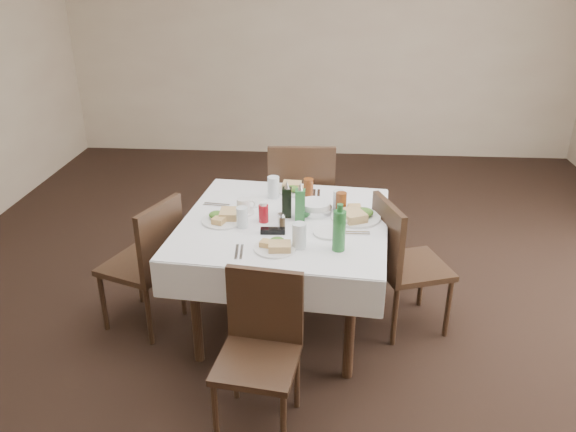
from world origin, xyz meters
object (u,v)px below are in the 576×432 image
object	(u,v)px
dining_table	(285,233)
green_bottle	(339,230)
chair_north	(301,198)
chair_east	(400,258)
water_n	(273,187)
water_e	(338,200)
coffee_mug	(244,207)
water_s	(299,235)
bread_basket	(315,207)
chair_west	(150,258)
oil_cruet_green	(300,204)
oil_cruet_dark	(287,201)
water_w	(242,217)
ketchup_bottle	(264,213)
chair_south	(261,341)

from	to	relation	value
dining_table	green_bottle	world-z (taller)	green_bottle
chair_north	chair_east	world-z (taller)	chair_north
dining_table	chair_east	bearing A→B (deg)	2.75
water_n	water_e	bearing A→B (deg)	-21.92
coffee_mug	green_bottle	world-z (taller)	green_bottle
water_s	bread_basket	bearing A→B (deg)	81.38
chair_east	green_bottle	bearing A→B (deg)	-135.34
chair_west	water_s	distance (m)	1.05
water_s	chair_north	bearing A→B (deg)	92.39
chair_north	oil_cruet_green	xyz separation A→B (m)	(0.03, -0.78, 0.29)
dining_table	oil_cruet_dark	size ratio (longest dim) A/B	5.63
chair_east	water_w	bearing A→B (deg)	-171.19
dining_table	water_w	world-z (taller)	water_w
bread_basket	oil_cruet_dark	bearing A→B (deg)	-155.69
water_n	water_w	distance (m)	0.49
water_e	oil_cruet_dark	size ratio (longest dim) A/B	0.53
chair_north	water_e	distance (m)	0.71
ketchup_bottle	chair_south	bearing A→B (deg)	-84.98
bread_basket	chair_south	bearing A→B (deg)	-103.99
dining_table	oil_cruet_green	bearing A→B (deg)	7.94
coffee_mug	green_bottle	xyz separation A→B (m)	(0.59, -0.45, 0.08)
oil_cruet_green	bread_basket	bearing A→B (deg)	53.70
chair_north	water_n	xyz separation A→B (m)	(-0.16, -0.44, 0.26)
chair_south	water_e	xyz separation A→B (m)	(0.38, 1.00, 0.35)
chair_south	water_s	xyz separation A→B (m)	(0.16, 0.47, 0.36)
chair_west	green_bottle	world-z (taller)	green_bottle
chair_south	water_w	world-z (taller)	water_w
chair_west	oil_cruet_green	xyz separation A→B (m)	(0.94, 0.08, 0.36)
bread_basket	coffee_mug	distance (m)	0.45
chair_east	oil_cruet_green	world-z (taller)	oil_cruet_green
oil_cruet_dark	green_bottle	bearing A→B (deg)	-52.99
dining_table	chair_west	size ratio (longest dim) A/B	1.53
chair_north	bread_basket	distance (m)	0.70
chair_south	ketchup_bottle	xyz separation A→B (m)	(-0.07, 0.78, 0.35)
chair_south	oil_cruet_green	bearing A→B (deg)	79.78
water_w	bread_basket	bearing A→B (deg)	30.19
chair_north	green_bottle	bearing A→B (deg)	-77.11
chair_west	oil_cruet_dark	size ratio (longest dim) A/B	3.69
water_e	oil_cruet_dark	xyz separation A→B (m)	(-0.32, -0.13, 0.04)
water_s	water_e	distance (m)	0.57
water_n	oil_cruet_dark	size ratio (longest dim) A/B	0.61
dining_table	chair_south	distance (m)	0.84
water_s	ketchup_bottle	bearing A→B (deg)	126.51
water_e	ketchup_bottle	bearing A→B (deg)	-154.75
chair_south	green_bottle	world-z (taller)	green_bottle
chair_south	chair_east	size ratio (longest dim) A/B	0.93
water_s	oil_cruet_green	xyz separation A→B (m)	(-0.01, 0.36, 0.04)
water_w	water_n	bearing A→B (deg)	73.34
chair_east	water_e	size ratio (longest dim) A/B	6.94
water_w	chair_south	bearing A→B (deg)	-75.13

